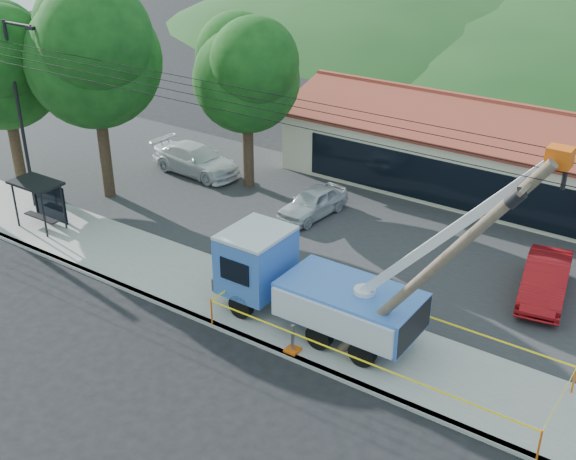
% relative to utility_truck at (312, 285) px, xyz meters
% --- Properties ---
extents(ground, '(120.00, 120.00, 0.00)m').
position_rel_utility_truck_xyz_m(ground, '(-2.66, -4.09, -1.76)').
color(ground, black).
rests_on(ground, ground).
extents(curb, '(60.00, 0.25, 0.15)m').
position_rel_utility_truck_xyz_m(curb, '(-2.66, -1.99, -1.69)').
color(curb, gray).
rests_on(curb, ground).
extents(sidewalk, '(60.00, 4.00, 0.15)m').
position_rel_utility_truck_xyz_m(sidewalk, '(-2.66, -0.09, -1.69)').
color(sidewalk, gray).
rests_on(sidewalk, ground).
extents(parking_lot, '(60.00, 12.00, 0.10)m').
position_rel_utility_truck_xyz_m(parking_lot, '(-2.66, 7.91, -1.71)').
color(parking_lot, '#28282B').
rests_on(parking_lot, ground).
extents(strip_mall, '(22.50, 8.53, 4.67)m').
position_rel_utility_truck_xyz_m(strip_mall, '(1.34, 15.89, 0.12)').
color(strip_mall, beige).
rests_on(strip_mall, ground).
extents(streetlight, '(2.13, 0.22, 9.00)m').
position_rel_utility_truck_xyz_m(streetlight, '(-16.45, 0.91, 3.54)').
color(streetlight, black).
rests_on(streetlight, ground).
extents(tree_west_near, '(7.56, 6.72, 10.80)m').
position_rel_utility_truck_xyz_m(tree_west_near, '(-14.66, 3.91, 5.76)').
color(tree_west_near, '#332316').
rests_on(tree_west_near, ground).
extents(tree_west_far, '(6.84, 6.08, 9.48)m').
position_rel_utility_truck_xyz_m(tree_west_far, '(-19.66, 2.41, 4.78)').
color(tree_west_far, '#332316').
rests_on(tree_west_far, ground).
extents(tree_lot, '(6.30, 5.60, 8.94)m').
position_rel_utility_truck_xyz_m(tree_lot, '(-9.66, 8.91, 4.45)').
color(tree_lot, '#332316').
rests_on(tree_lot, ground).
extents(hill_west, '(78.40, 56.00, 28.00)m').
position_rel_utility_truck_xyz_m(hill_west, '(-17.66, 50.91, -1.76)').
color(hill_west, '#143715').
rests_on(hill_west, ground).
extents(utility_truck, '(11.50, 4.05, 8.34)m').
position_rel_utility_truck_xyz_m(utility_truck, '(0.00, 0.00, 0.00)').
color(utility_truck, black).
rests_on(utility_truck, ground).
extents(leaning_pole, '(6.13, 1.79, 8.28)m').
position_rel_utility_truck_xyz_m(leaning_pole, '(4.91, -0.72, 2.85)').
color(leaning_pole, brown).
rests_on(leaning_pole, ground).
extents(bus_shelter, '(2.34, 1.46, 2.25)m').
position_rel_utility_truck_xyz_m(bus_shelter, '(-14.43, -0.26, 0.02)').
color(bus_shelter, black).
rests_on(bus_shelter, ground).
extents(caution_tape, '(11.80, 3.53, 1.02)m').
position_rel_utility_truck_xyz_m(caution_tape, '(2.93, -0.33, -0.85)').
color(caution_tape, '#E7550C').
rests_on(caution_tape, ground).
extents(car_silver, '(1.96, 4.11, 1.36)m').
position_rel_utility_truck_xyz_m(car_silver, '(-4.96, 7.73, -1.76)').
color(car_silver, silver).
rests_on(car_silver, ground).
extents(car_red, '(2.40, 4.79, 1.51)m').
position_rel_utility_truck_xyz_m(car_red, '(6.28, 6.63, -1.76)').
color(car_red, '#9D0F14').
rests_on(car_red, ground).
extents(car_white, '(5.41, 2.44, 1.54)m').
position_rel_utility_truck_xyz_m(car_white, '(-13.05, 8.68, -1.76)').
color(car_white, silver).
rests_on(car_white, ground).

